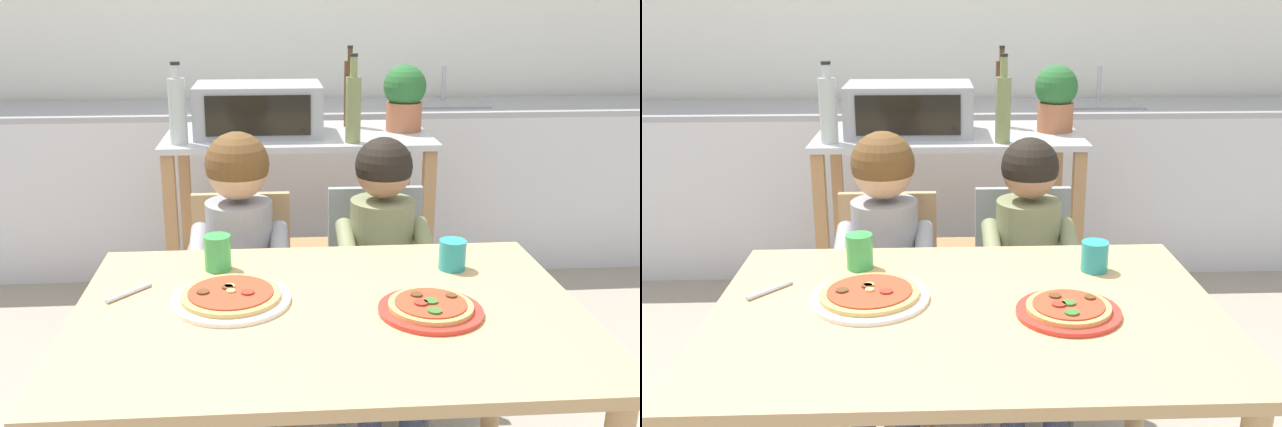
{
  "view_description": "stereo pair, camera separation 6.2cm",
  "coord_description": "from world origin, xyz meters",
  "views": [
    {
      "loc": [
        -0.14,
        -1.56,
        1.48
      ],
      "look_at": [
        0.0,
        0.3,
        0.9
      ],
      "focal_mm": 39.25,
      "sensor_mm": 36.0,
      "label": 1
    },
    {
      "loc": [
        -0.08,
        -1.56,
        1.48
      ],
      "look_at": [
        0.0,
        0.3,
        0.9
      ],
      "focal_mm": 39.25,
      "sensor_mm": 36.0,
      "label": 2
    }
  ],
  "objects": [
    {
      "name": "bottle_squat_spirits",
      "position": [
        0.2,
        1.22,
        1.05
      ],
      "size": [
        0.06,
        0.06,
        0.35
      ],
      "color": "olive",
      "rests_on": "kitchen_island_cart"
    },
    {
      "name": "back_wall_tiled",
      "position": [
        -0.0,
        2.72,
        1.35
      ],
      "size": [
        5.53,
        0.14,
        2.7
      ],
      "color": "white",
      "rests_on": "ground"
    },
    {
      "name": "dining_chair_right",
      "position": [
        0.24,
        0.75,
        0.48
      ],
      "size": [
        0.36,
        0.36,
        0.81
      ],
      "color": "gray",
      "rests_on": "ground"
    },
    {
      "name": "child_in_olive_shirt",
      "position": [
        0.24,
        0.63,
        0.66
      ],
      "size": [
        0.32,
        0.42,
        1.01
      ],
      "color": "#424C6B",
      "rests_on": "ground"
    },
    {
      "name": "ground_plane",
      "position": [
        0.0,
        1.06,
        0.0
      ],
      "size": [
        11.06,
        11.06,
        0.0
      ],
      "primitive_type": "plane",
      "color": "gray"
    },
    {
      "name": "dining_table",
      "position": [
        0.0,
        0.0,
        0.64
      ],
      "size": [
        1.25,
        0.87,
        0.75
      ],
      "color": "tan",
      "rests_on": "ground"
    },
    {
      "name": "drinking_cup_teal",
      "position": [
        0.37,
        0.23,
        0.79
      ],
      "size": [
        0.08,
        0.08,
        0.08
      ],
      "primitive_type": "cylinder",
      "color": "teal",
      "rests_on": "dining_table"
    },
    {
      "name": "pizza_plate_white",
      "position": [
        -0.24,
        0.06,
        0.76
      ],
      "size": [
        0.3,
        0.3,
        0.03
      ],
      "color": "white",
      "rests_on": "dining_table"
    },
    {
      "name": "bottle_slim_sauce",
      "position": [
        -0.5,
        1.25,
        1.05
      ],
      "size": [
        0.07,
        0.07,
        0.33
      ],
      "color": "#ADB7B2",
      "rests_on": "kitchen_island_cart"
    },
    {
      "name": "toaster_oven",
      "position": [
        -0.18,
        1.43,
        1.01
      ],
      "size": [
        0.53,
        0.35,
        0.21
      ],
      "color": "#999BA0",
      "rests_on": "kitchen_island_cart"
    },
    {
      "name": "child_in_grey_shirt",
      "position": [
        -0.24,
        0.59,
        0.69
      ],
      "size": [
        0.32,
        0.42,
        1.05
      ],
      "color": "#424C6B",
      "rests_on": "ground"
    },
    {
      "name": "serving_spoon",
      "position": [
        -0.5,
        0.12,
        0.75
      ],
      "size": [
        0.1,
        0.11,
        0.01
      ],
      "primitive_type": "cylinder",
      "rotation": [
        0.0,
        1.57,
        0.85
      ],
      "color": "#B7BABF",
      "rests_on": "dining_table"
    },
    {
      "name": "kitchen_island_cart",
      "position": [
        -0.01,
        1.45,
        0.61
      ],
      "size": [
        1.14,
        0.6,
        0.91
      ],
      "color": "#B7BABF",
      "rests_on": "ground"
    },
    {
      "name": "kitchen_counter",
      "position": [
        0.0,
        2.31,
        0.45
      ],
      "size": [
        4.98,
        0.6,
        1.09
      ],
      "color": "silver",
      "rests_on": "ground"
    },
    {
      "name": "bottle_clear_vinegar",
      "position": [
        0.23,
        1.59,
        1.06
      ],
      "size": [
        0.05,
        0.05,
        0.36
      ],
      "color": "#4C2D14",
      "rests_on": "kitchen_island_cart"
    },
    {
      "name": "dining_chair_left",
      "position": [
        -0.24,
        0.7,
        0.48
      ],
      "size": [
        0.36,
        0.36,
        0.81
      ],
      "color": "tan",
      "rests_on": "ground"
    },
    {
      "name": "drinking_cup_green",
      "position": [
        -0.29,
        0.28,
        0.8
      ],
      "size": [
        0.07,
        0.07,
        0.1
      ],
      "primitive_type": "cylinder",
      "color": "green",
      "rests_on": "dining_table"
    },
    {
      "name": "pizza_plate_red_rimmed",
      "position": [
        0.24,
        -0.04,
        0.76
      ],
      "size": [
        0.25,
        0.25,
        0.03
      ],
      "color": "red",
      "rests_on": "dining_table"
    },
    {
      "name": "potted_herb_plant",
      "position": [
        0.46,
        1.46,
        1.06
      ],
      "size": [
        0.19,
        0.19,
        0.29
      ],
      "color": "#9E5B3D",
      "rests_on": "kitchen_island_cart"
    }
  ]
}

